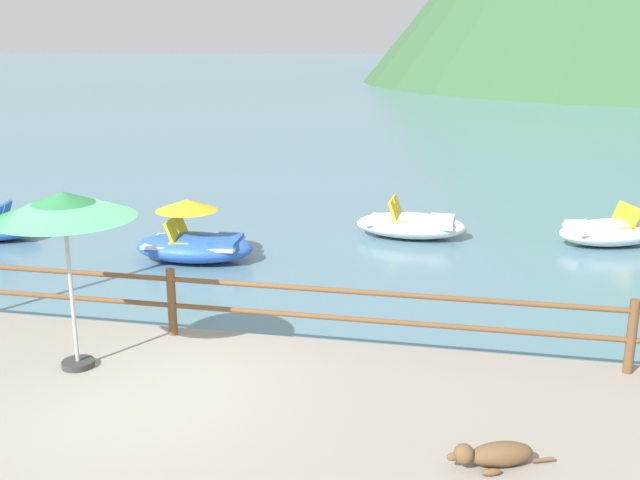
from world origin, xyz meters
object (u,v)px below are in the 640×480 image
pedal_boat_0 (411,225)px  pedal_boat_4 (194,241)px  beach_umbrella (64,208)px  dog_resting (494,454)px  pedal_boat_3 (609,232)px

pedal_boat_0 → pedal_boat_4: size_ratio=1.00×
beach_umbrella → dog_resting: bearing=-13.7°
dog_resting → beach_umbrella: bearing=166.3°
beach_umbrella → pedal_boat_4: bearing=96.8°
beach_umbrella → pedal_boat_0: bearing=68.2°
beach_umbrella → pedal_boat_3: (7.63, 8.75, -2.15)m
pedal_boat_4 → pedal_boat_3: bearing=19.3°
pedal_boat_3 → pedal_boat_4: 8.83m
pedal_boat_4 → pedal_boat_0: bearing=33.3°
pedal_boat_3 → pedal_boat_4: pedal_boat_4 is taller
dog_resting → pedal_boat_3: pedal_boat_3 is taller
dog_resting → pedal_boat_0: 9.91m
pedal_boat_3 → beach_umbrella: bearing=-131.1°
pedal_boat_3 → pedal_boat_0: bearing=-177.0°
pedal_boat_0 → pedal_boat_3: (4.23, 0.22, 0.01)m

